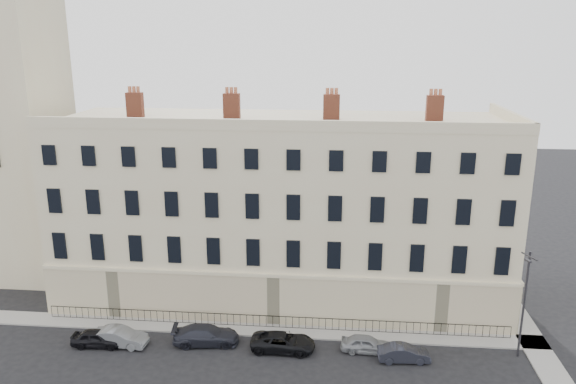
# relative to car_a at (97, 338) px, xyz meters

# --- Properties ---
(ground) EXTENTS (160.00, 160.00, 0.00)m
(ground) POSITION_rel_car_a_xyz_m (18.19, -1.76, -0.62)
(ground) COLOR black
(ground) RESTS_ON ground
(terrace) EXTENTS (36.22, 12.22, 17.00)m
(terrace) POSITION_rel_car_a_xyz_m (12.22, 10.21, 6.88)
(terrace) COLOR beige
(terrace) RESTS_ON ground
(church_tower) EXTENTS (8.00, 8.13, 44.00)m
(church_tower) POSITION_rel_car_a_xyz_m (-11.81, 12.24, 18.04)
(church_tower) COLOR beige
(church_tower) RESTS_ON ground
(pavement_terrace) EXTENTS (48.00, 2.00, 0.12)m
(pavement_terrace) POSITION_rel_car_a_xyz_m (8.19, 3.24, -0.56)
(pavement_terrace) COLOR gray
(pavement_terrace) RESTS_ON ground
(pavement_east_return) EXTENTS (2.00, 24.00, 0.12)m
(pavement_east_return) POSITION_rel_car_a_xyz_m (31.19, 6.24, -0.56)
(pavement_east_return) COLOR gray
(pavement_east_return) RESTS_ON ground
(railings) EXTENTS (35.00, 0.04, 0.96)m
(railings) POSITION_rel_car_a_xyz_m (12.19, 3.64, -0.07)
(railings) COLOR black
(railings) RESTS_ON ground
(car_a) EXTENTS (3.69, 1.61, 1.24)m
(car_a) POSITION_rel_car_a_xyz_m (0.00, 0.00, 0.00)
(car_a) COLOR black
(car_a) RESTS_ON ground
(car_b) EXTENTS (4.13, 1.70, 1.33)m
(car_b) POSITION_rel_car_a_xyz_m (1.56, 0.20, 0.05)
(car_b) COLOR slate
(car_b) RESTS_ON ground
(car_c) EXTENTS (4.96, 2.51, 1.38)m
(car_c) POSITION_rel_car_a_xyz_m (7.66, 1.02, 0.07)
(car_c) COLOR #22242D
(car_c) RESTS_ON ground
(car_d) EXTENTS (4.57, 2.17, 1.26)m
(car_d) POSITION_rel_car_a_xyz_m (13.28, 0.67, 0.01)
(car_d) COLOR black
(car_d) RESTS_ON ground
(car_e) EXTENTS (3.64, 1.63, 1.22)m
(car_e) POSITION_rel_car_a_xyz_m (19.12, 1.00, -0.01)
(car_e) COLOR gray
(car_e) RESTS_ON ground
(car_f) EXTENTS (3.64, 1.52, 1.17)m
(car_f) POSITION_rel_car_a_xyz_m (21.60, 0.07, -0.03)
(car_f) COLOR #21232C
(car_f) RESTS_ON ground
(streetlamp) EXTENTS (0.78, 1.59, 7.77)m
(streetlamp) POSITION_rel_car_a_xyz_m (29.53, 1.32, 3.69)
(streetlamp) COLOR #35343A
(streetlamp) RESTS_ON ground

